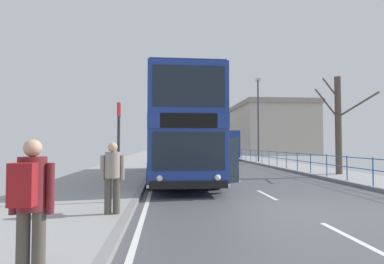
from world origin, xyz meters
The scene contains 10 objects.
ground centered at (-0.72, 0.00, 0.04)m, with size 15.80×140.00×0.20m.
double_decker_bus_main centered at (-2.75, 7.43, 2.35)m, with size 3.41×11.16×4.50m.
background_bus_far_lane centered at (3.01, 27.85, 1.68)m, with size 2.79×9.49×3.08m.
pedestrian_railing_far_kerb centered at (4.45, 14.62, 0.85)m, with size 0.05×29.19×1.07m.
pedestrian_with_backpack centered at (-4.63, -0.50, 1.09)m, with size 0.55×0.56×1.63m.
pedestrian_companion centered at (-5.07, -3.81, 1.09)m, with size 0.54×0.52×1.65m.
bus_stop_sign_near centered at (-4.71, 0.97, 1.82)m, with size 0.08×0.44×2.74m.
street_lamp_far_side centered at (4.96, 19.88, 4.51)m, with size 0.28×0.60×7.53m.
bare_tree_far_00 centered at (5.72, 8.02, 2.87)m, with size 1.87×3.07×5.35m.
background_building_00 centered at (13.75, 44.04, 4.17)m, with size 11.07×18.52×8.30m.
Camera 1 is at (-3.42, -7.83, 1.73)m, focal length 29.28 mm.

